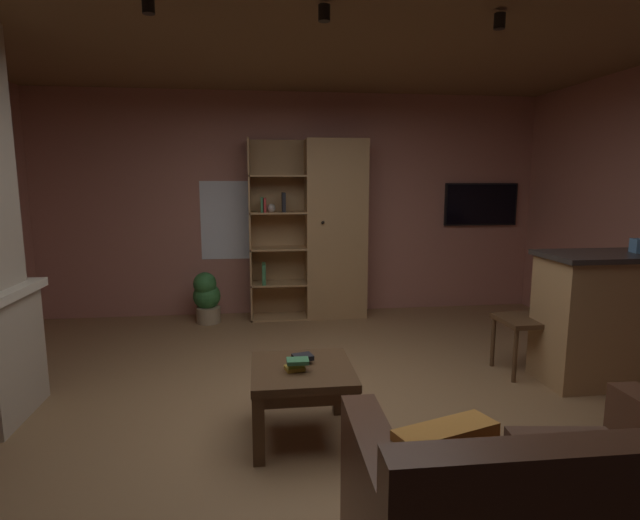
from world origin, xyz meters
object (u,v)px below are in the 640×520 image
at_px(table_book_1, 303,357).
at_px(table_book_2, 298,361).
at_px(coffee_table, 302,381).
at_px(table_book_0, 295,368).
at_px(wall_mounted_tv, 481,204).
at_px(potted_floor_plant, 207,297).
at_px(dining_chair, 535,312).
at_px(bookshelf_cabinet, 328,230).
at_px(kitchen_bar_counter, 634,317).

relative_size(table_book_1, table_book_2, 0.91).
relative_size(coffee_table, table_book_0, 5.74).
bearing_deg(wall_mounted_tv, table_book_0, -130.14).
relative_size(table_book_0, potted_floor_plant, 0.19).
distance_m(table_book_1, dining_chair, 2.16).
bearing_deg(table_book_2, bookshelf_cabinet, 78.43).
bearing_deg(coffee_table, bookshelf_cabinet, 78.79).
xyz_separation_m(bookshelf_cabinet, table_book_2, (-0.59, -2.89, -0.51)).
relative_size(table_book_0, dining_chair, 0.12).
relative_size(table_book_1, dining_chair, 0.13).
height_order(coffee_table, table_book_0, table_book_0).
height_order(bookshelf_cabinet, table_book_1, bookshelf_cabinet).
bearing_deg(wall_mounted_tv, table_book_1, -130.54).
distance_m(bookshelf_cabinet, wall_mounted_tv, 2.01).
height_order(kitchen_bar_counter, table_book_0, kitchen_bar_counter).
distance_m(kitchen_bar_counter, potted_floor_plant, 4.19).
height_order(dining_chair, potted_floor_plant, dining_chair).
bearing_deg(coffee_table, kitchen_bar_counter, 12.00).
relative_size(kitchen_bar_counter, coffee_table, 2.42).
distance_m(dining_chair, potted_floor_plant, 3.45).
xyz_separation_m(table_book_1, potted_floor_plant, (-0.87, 2.63, -0.20)).
bearing_deg(wall_mounted_tv, dining_chair, -102.92).
bearing_deg(potted_floor_plant, bookshelf_cabinet, 4.68).
height_order(bookshelf_cabinet, table_book_2, bookshelf_cabinet).
relative_size(kitchen_bar_counter, potted_floor_plant, 2.65).
height_order(bookshelf_cabinet, potted_floor_plant, bookshelf_cabinet).
bearing_deg(table_book_0, kitchen_bar_counter, 12.64).
bearing_deg(table_book_0, wall_mounted_tv, 49.86).
height_order(table_book_2, potted_floor_plant, potted_floor_plant).
bearing_deg(table_book_1, dining_chair, 20.52).
relative_size(table_book_1, wall_mounted_tv, 0.13).
height_order(dining_chair, wall_mounted_tv, wall_mounted_tv).
relative_size(table_book_2, wall_mounted_tv, 0.14).
bearing_deg(coffee_table, table_book_0, -139.17).
distance_m(table_book_0, table_book_2, 0.06).
xyz_separation_m(coffee_table, wall_mounted_tv, (2.54, 3.03, 0.95)).
height_order(table_book_1, dining_chair, dining_chair).
bearing_deg(coffee_table, dining_chair, 22.15).
distance_m(bookshelf_cabinet, table_book_1, 2.85).
height_order(coffee_table, potted_floor_plant, potted_floor_plant).
height_order(bookshelf_cabinet, coffee_table, bookshelf_cabinet).
xyz_separation_m(coffee_table, potted_floor_plant, (-0.86, 2.70, -0.07)).
xyz_separation_m(potted_floor_plant, wall_mounted_tv, (3.40, 0.33, 1.02)).
xyz_separation_m(bookshelf_cabinet, potted_floor_plant, (-1.42, -0.12, -0.73)).
height_order(potted_floor_plant, wall_mounted_tv, wall_mounted_tv).
distance_m(coffee_table, dining_chair, 2.20).
bearing_deg(kitchen_bar_counter, table_book_1, -169.38).
bearing_deg(coffee_table, table_book_1, 81.64).
relative_size(table_book_2, dining_chair, 0.15).
xyz_separation_m(coffee_table, dining_chair, (2.03, 0.83, 0.16)).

